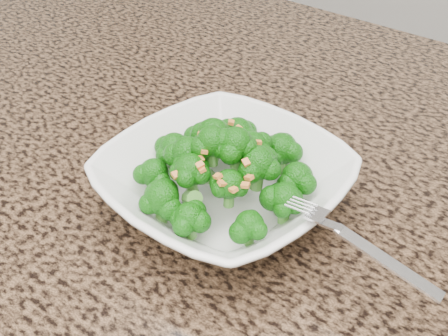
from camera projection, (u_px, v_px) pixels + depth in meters
The scene contains 5 objects.
granite_counter at pixel (241, 207), 0.62m from camera, with size 1.64×1.04×0.03m, color brown.
bowl at pixel (224, 183), 0.59m from camera, with size 0.24×0.24×0.06m, color white.
broccoli_pile at pixel (224, 133), 0.55m from camera, with size 0.21×0.21×0.07m, color #13660B, non-canonical shape.
garlic_topping at pixel (224, 101), 0.53m from camera, with size 0.13×0.13×0.01m, color orange, non-canonical shape.
fork at pixel (335, 228), 0.48m from camera, with size 0.16×0.03×0.01m, color silver, non-canonical shape.
Camera 1 is at (0.27, -0.08, 1.30)m, focal length 45.00 mm.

